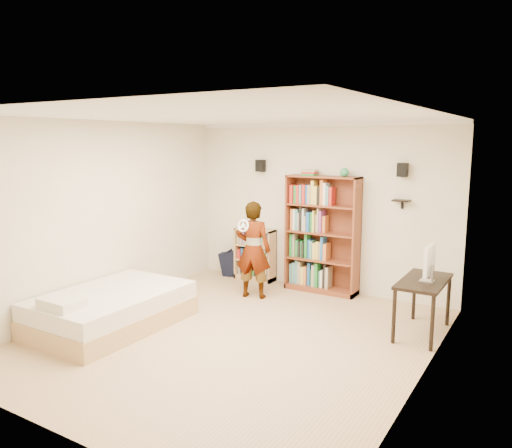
{
  "coord_description": "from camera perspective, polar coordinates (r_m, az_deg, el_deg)",
  "views": [
    {
      "loc": [
        3.3,
        -4.9,
        2.42
      ],
      "look_at": [
        -0.04,
        0.6,
        1.34
      ],
      "focal_mm": 35.0,
      "sensor_mm": 36.0,
      "label": 1
    }
  ],
  "objects": [
    {
      "name": "crown_molding",
      "position": [
        5.92,
        -2.71,
        11.94
      ],
      "size": [
        4.5,
        5.0,
        0.06
      ],
      "color": "white",
      "rests_on": "room_shell"
    },
    {
      "name": "daybed",
      "position": [
        6.89,
        -16.2,
        -8.84
      ],
      "size": [
        1.3,
        2.0,
        0.59
      ],
      "primitive_type": null,
      "color": "silver",
      "rests_on": "ground"
    },
    {
      "name": "room_shell",
      "position": [
        5.95,
        -2.64,
        3.16
      ],
      "size": [
        4.52,
        5.02,
        2.71
      ],
      "color": "silver",
      "rests_on": "ground"
    },
    {
      "name": "tall_bookshelf",
      "position": [
        8.03,
        7.57,
        -1.22
      ],
      "size": [
        1.18,
        0.34,
        1.87
      ],
      "primitive_type": null,
      "color": "brown",
      "rests_on": "ground"
    },
    {
      "name": "wii_wheel",
      "position": [
        7.39,
        -1.47,
        -0.2
      ],
      "size": [
        0.2,
        0.07,
        0.2
      ],
      "primitive_type": "torus",
      "rotation": [
        1.36,
        0.0,
        0.0
      ],
      "color": "silver",
      "rests_on": "person"
    },
    {
      "name": "imac",
      "position": [
        6.46,
        19.05,
        -4.28
      ],
      "size": [
        0.14,
        0.46,
        0.46
      ],
      "primitive_type": null,
      "rotation": [
        0.0,
        0.0,
        0.1
      ],
      "color": "silver",
      "rests_on": "computer_desk"
    },
    {
      "name": "computer_desk",
      "position": [
        6.69,
        18.49,
        -8.98
      ],
      "size": [
        0.52,
        1.04,
        0.71
      ],
      "primitive_type": null,
      "color": "black",
      "rests_on": "ground"
    },
    {
      "name": "navy_bag",
      "position": [
        9.05,
        -3.02,
        -4.5
      ],
      "size": [
        0.38,
        0.29,
        0.46
      ],
      "primitive_type": null,
      "rotation": [
        0.0,
        0.0,
        0.23
      ],
      "color": "black",
      "rests_on": "ground"
    },
    {
      "name": "wall_shelf",
      "position": [
        7.62,
        16.27,
        2.58
      ],
      "size": [
        0.25,
        0.16,
        0.02
      ],
      "primitive_type": "cube",
      "color": "black",
      "rests_on": "room_shell"
    },
    {
      "name": "speaker_left",
      "position": [
        8.51,
        0.51,
        6.69
      ],
      "size": [
        0.14,
        0.12,
        0.2
      ],
      "primitive_type": "cube",
      "color": "black",
      "rests_on": "room_shell"
    },
    {
      "name": "person",
      "position": [
        7.7,
        -0.32,
        -2.95
      ],
      "size": [
        0.62,
        0.49,
        1.51
      ],
      "primitive_type": "imported",
      "rotation": [
        0.0,
        0.0,
        3.39
      ],
      "color": "black",
      "rests_on": "ground"
    },
    {
      "name": "speaker_right",
      "position": [
        7.57,
        16.41,
        5.96
      ],
      "size": [
        0.14,
        0.12,
        0.2
      ],
      "primitive_type": "cube",
      "color": "black",
      "rests_on": "room_shell"
    },
    {
      "name": "ground",
      "position": [
        6.39,
        -2.52,
        -12.76
      ],
      "size": [
        4.5,
        5.0,
        0.01
      ],
      "primitive_type": "cube",
      "color": "tan",
      "rests_on": "ground"
    },
    {
      "name": "low_bookshelf",
      "position": [
        8.74,
        -0.11,
        -3.5
      ],
      "size": [
        0.72,
        0.27,
        0.9
      ],
      "primitive_type": null,
      "color": "#D8B274",
      "rests_on": "ground"
    }
  ]
}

